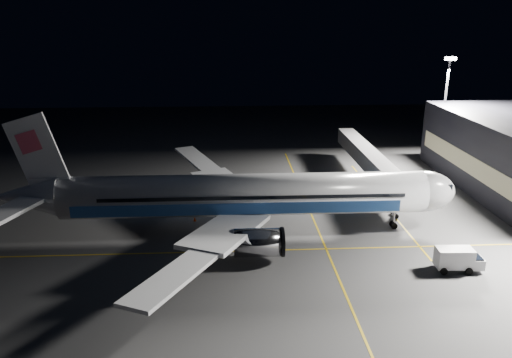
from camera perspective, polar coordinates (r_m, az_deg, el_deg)
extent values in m
plane|color=#4C4C4F|center=(68.25, -1.25, -5.99)|extent=(200.00, 200.00, 0.00)
cube|color=gold|center=(69.26, 7.08, -5.76)|extent=(0.25, 80.00, 0.01)
cube|color=gold|center=(62.81, -1.06, -8.22)|extent=(70.00, 0.25, 0.01)
cube|color=gold|center=(81.08, 14.24, -2.57)|extent=(0.25, 40.00, 0.01)
cylinder|color=silver|center=(66.26, -1.29, -1.80)|extent=(48.00, 5.60, 5.60)
ellipsoid|color=silver|center=(71.15, 18.42, -1.34)|extent=(8.96, 5.60, 5.60)
cube|color=black|center=(71.71, 20.21, -0.54)|extent=(2.20, 3.40, 0.90)
cone|color=silver|center=(71.25, -24.86, -1.84)|extent=(9.00, 5.49, 5.49)
cube|color=#1F4992|center=(69.16, -2.19, -1.74)|extent=(42.24, 0.25, 1.50)
cube|color=#1F4992|center=(63.96, -2.09, -3.42)|extent=(42.24, 0.25, 1.50)
cube|color=silver|center=(74.31, -3.42, -0.90)|extent=(11.36, 15.23, 1.53)
cube|color=silver|center=(59.41, -3.43, -5.92)|extent=(11.36, 15.23, 1.53)
cube|color=silver|center=(86.17, -6.75, 2.29)|extent=(8.57, 13.22, 1.31)
cube|color=silver|center=(48.13, -9.54, -11.09)|extent=(8.57, 13.22, 1.31)
cube|color=silver|center=(75.57, -23.17, -0.29)|extent=(6.20, 9.67, 0.45)
cube|color=silver|center=(66.45, -26.06, -3.11)|extent=(6.20, 9.67, 0.45)
cube|color=white|center=(68.79, -23.73, 2.80)|extent=(7.53, 0.40, 10.28)
cube|color=#E24D6C|center=(68.76, -24.50, 3.90)|extent=(3.22, 0.55, 3.22)
cylinder|color=#B7B7BF|center=(75.70, -0.60, -1.43)|extent=(5.60, 3.40, 3.40)
cylinder|color=#B7B7BF|center=(59.06, 0.21, -7.26)|extent=(5.60, 3.40, 3.40)
cylinder|color=#9999A0|center=(71.35, 15.48, -4.49)|extent=(0.26, 0.26, 2.50)
cylinder|color=black|center=(71.65, 15.42, -5.08)|extent=(0.90, 0.70, 0.90)
cylinder|color=#9999A0|center=(71.70, -3.78, -3.72)|extent=(0.26, 0.26, 2.50)
cylinder|color=#9999A0|center=(63.79, -3.84, -6.59)|extent=(0.26, 0.26, 2.50)
cylinder|color=black|center=(71.96, -3.77, -4.24)|extent=(1.10, 1.60, 1.10)
cylinder|color=black|center=(64.09, -3.83, -7.16)|extent=(1.10, 1.60, 1.10)
cube|color=#635F47|center=(88.64, 23.01, 1.68)|extent=(0.15, 36.00, 3.00)
cube|color=#B2B2B7|center=(88.85, 12.60, 2.48)|extent=(3.00, 33.90, 2.80)
cube|color=#B2B2B7|center=(74.40, 15.79, -0.82)|extent=(3.60, 3.20, 3.40)
cylinder|color=#9999A0|center=(75.41, 15.60, -3.02)|extent=(0.70, 0.70, 3.10)
cylinder|color=black|center=(75.04, 15.73, -4.12)|extent=(0.70, 0.30, 0.70)
cylinder|color=black|center=(76.62, 15.31, -3.62)|extent=(0.70, 0.30, 0.70)
cylinder|color=#59595E|center=(104.74, 20.66, 7.12)|extent=(0.44, 0.44, 20.00)
cube|color=#59595E|center=(103.49, 21.30, 12.71)|extent=(2.40, 0.50, 0.80)
cube|color=white|center=(103.17, 21.38, 12.69)|extent=(2.20, 0.15, 0.60)
cube|color=silver|center=(61.98, 21.70, -8.35)|extent=(4.20, 2.24, 2.26)
cube|color=silver|center=(63.20, 23.73, -8.72)|extent=(1.73, 2.02, 1.23)
cube|color=black|center=(62.98, 23.79, -8.30)|extent=(1.31, 1.80, 0.51)
cylinder|color=black|center=(63.91, 22.44, -8.81)|extent=(0.83, 0.30, 0.82)
cylinder|color=black|center=(62.16, 23.18, -9.68)|extent=(0.83, 0.30, 0.82)
cylinder|color=black|center=(62.86, 19.99, -8.96)|extent=(0.83, 0.30, 0.82)
cylinder|color=black|center=(61.08, 20.68, -9.86)|extent=(0.83, 0.30, 0.82)
cube|color=black|center=(83.50, -6.62, -0.91)|extent=(2.79, 1.87, 1.23)
cube|color=black|center=(83.25, -6.64, -0.40)|extent=(1.19, 1.19, 0.67)
sphere|color=#FFF2CC|center=(82.68, -6.99, -1.12)|extent=(0.29, 0.29, 0.29)
sphere|color=#FFF2CC|center=(82.69, -6.22, -1.09)|extent=(0.29, 0.29, 0.29)
cylinder|color=black|center=(84.57, -5.94, -1.00)|extent=(0.68, 0.29, 0.67)
cylinder|color=black|center=(82.79, -5.90, -1.42)|extent=(0.68, 0.29, 0.67)
cylinder|color=black|center=(84.56, -7.30, -1.05)|extent=(0.68, 0.29, 0.67)
cylinder|color=black|center=(82.77, -7.29, -1.48)|extent=(0.68, 0.29, 0.67)
cone|color=#EE3B0A|center=(71.95, -7.01, -4.56)|extent=(0.41, 0.41, 0.61)
cone|color=#EE3B0A|center=(79.10, 2.81, -2.35)|extent=(0.34, 0.34, 0.51)
cone|color=#EE3B0A|center=(74.97, -7.58, -3.65)|extent=(0.38, 0.38, 0.56)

